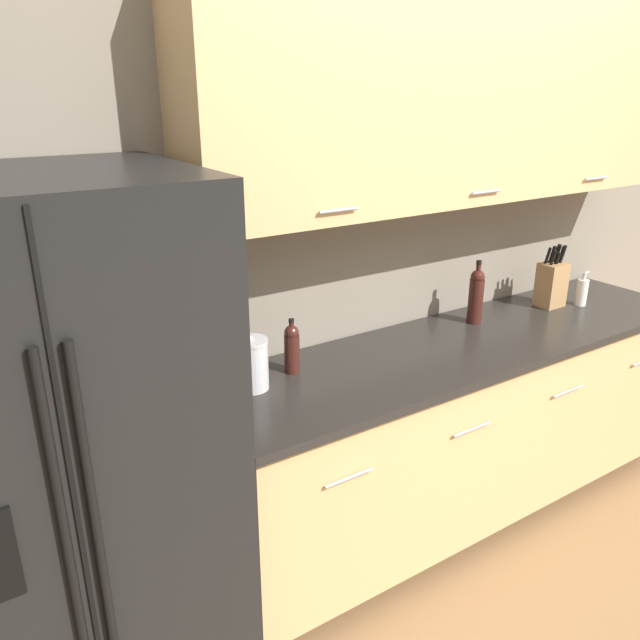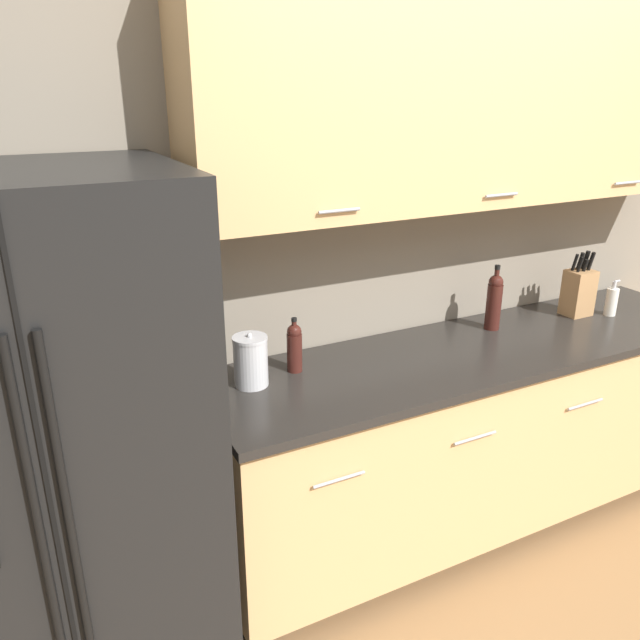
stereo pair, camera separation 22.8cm
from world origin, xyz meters
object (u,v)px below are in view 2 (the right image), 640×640
(refrigerator, at_px, (45,464))
(wine_bottle, at_px, (494,301))
(steel_canister, at_px, (251,361))
(soap_dispenser, at_px, (611,301))
(knife_block, at_px, (579,291))
(oil_bottle, at_px, (294,347))

(refrigerator, relative_size, wine_bottle, 5.82)
(wine_bottle, distance_m, steel_canister, 1.20)
(soap_dispenser, bearing_deg, wine_bottle, 169.41)
(knife_block, height_order, oil_bottle, knife_block)
(steel_canister, bearing_deg, soap_dispenser, -2.52)
(knife_block, xyz_separation_m, soap_dispenser, (0.14, -0.08, -0.05))
(wine_bottle, height_order, oil_bottle, wine_bottle)
(refrigerator, bearing_deg, wine_bottle, 5.84)
(wine_bottle, bearing_deg, oil_bottle, -179.99)
(soap_dispenser, bearing_deg, steel_canister, 177.48)
(soap_dispenser, relative_size, steel_canister, 0.84)
(steel_canister, bearing_deg, oil_bottle, 11.16)
(knife_block, distance_m, wine_bottle, 0.50)
(refrigerator, bearing_deg, knife_block, 3.75)
(wine_bottle, height_order, steel_canister, wine_bottle)
(soap_dispenser, bearing_deg, oil_bottle, 175.83)
(soap_dispenser, height_order, oil_bottle, oil_bottle)
(refrigerator, xyz_separation_m, oil_bottle, (0.94, 0.20, 0.13))
(refrigerator, height_order, steel_canister, refrigerator)
(oil_bottle, bearing_deg, refrigerator, -168.05)
(wine_bottle, relative_size, steel_canister, 1.44)
(soap_dispenser, distance_m, oil_bottle, 1.65)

